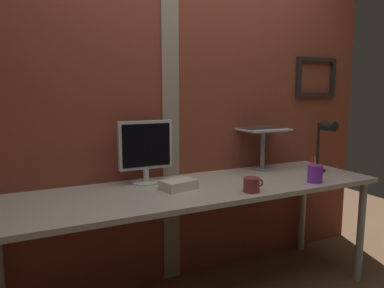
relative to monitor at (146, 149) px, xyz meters
name	(u,v)px	position (x,y,z in m)	size (l,w,h in m)	color
brick_wall_back	(184,91)	(0.35, 0.18, 0.36)	(3.18, 0.15, 2.66)	brown
desk	(199,196)	(0.26, -0.22, -0.28)	(2.37, 0.68, 0.75)	beige
monitor	(146,149)	(0.00, 0.00, 0.00)	(0.35, 0.18, 0.40)	silver
laptop_stand	(263,143)	(0.91, 0.00, -0.02)	(0.28, 0.22, 0.30)	gray
laptop	(258,122)	(0.91, 0.06, 0.13)	(0.35, 0.29, 0.21)	silver
desk_lamp	(324,141)	(1.23, -0.27, 0.01)	(0.12, 0.20, 0.37)	black
pen_cup	(315,174)	(0.97, -0.46, -0.16)	(0.09, 0.09, 0.17)	purple
coffee_mug	(252,185)	(0.48, -0.46, -0.18)	(0.13, 0.09, 0.08)	maroon
paper_clutter_stack	(178,185)	(0.13, -0.22, -0.19)	(0.20, 0.14, 0.06)	silver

